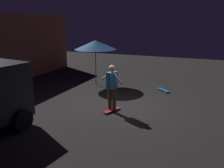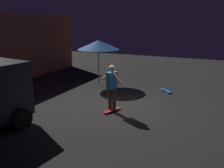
{
  "view_description": "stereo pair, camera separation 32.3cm",
  "coord_description": "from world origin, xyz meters",
  "views": [
    {
      "loc": [
        -8.14,
        -3.01,
        3.23
      ],
      "look_at": [
        -0.6,
        0.14,
        1.05
      ],
      "focal_mm": 37.89,
      "sensor_mm": 36.0,
      "label": 1
    },
    {
      "loc": [
        -8.01,
        -3.31,
        3.23
      ],
      "look_at": [
        -0.6,
        0.14,
        1.05
      ],
      "focal_mm": 37.89,
      "sensor_mm": 36.0,
      "label": 2
    }
  ],
  "objects": [
    {
      "name": "skateboard_spare",
      "position": [
        2.77,
        -1.1,
        0.06
      ],
      "size": [
        0.7,
        0.69,
        0.07
      ],
      "color": "#1959B2",
      "rests_on": "ground_plane"
    },
    {
      "name": "patio_umbrella",
      "position": [
        2.59,
        2.39,
        2.07
      ],
      "size": [
        2.1,
        2.1,
        2.3
      ],
      "color": "slate",
      "rests_on": "ground_plane"
    },
    {
      "name": "skater",
      "position": [
        -0.6,
        0.14,
        1.04
      ],
      "size": [
        0.43,
        0.95,
        1.67
      ],
      "color": "brown",
      "rests_on": "skateboard_ridden"
    },
    {
      "name": "skateboard_ridden",
      "position": [
        -0.6,
        0.14,
        0.06
      ],
      "size": [
        0.8,
        0.46,
        0.07
      ],
      "color": "#AD1E23",
      "rests_on": "ground_plane"
    },
    {
      "name": "ground_plane",
      "position": [
        0.0,
        0.0,
        0.0
      ],
      "size": [
        28.0,
        28.0,
        0.0
      ],
      "primitive_type": "plane",
      "color": "black"
    }
  ]
}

